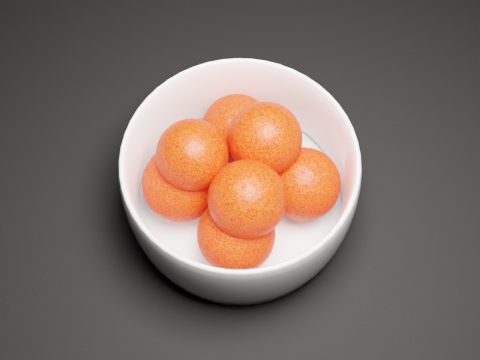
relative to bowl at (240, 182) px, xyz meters
The scene contains 2 objects.
bowl is the anchor object (origin of this frame).
orange_pile 0.01m from the bowl, behind, with size 0.16×0.15×0.11m.
Camera 1 is at (-0.10, -0.46, 0.59)m, focal length 50.00 mm.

